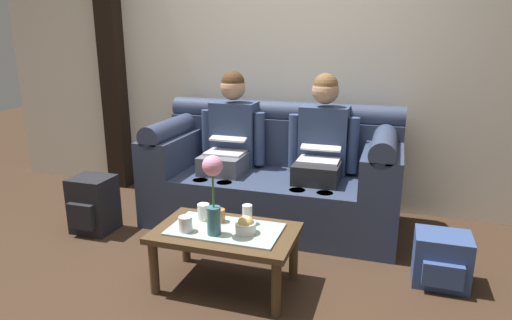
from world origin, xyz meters
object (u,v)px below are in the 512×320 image
Objects in this scene: person_left at (230,140)px; cup_far_center at (247,214)px; cup_near_right at (219,215)px; person_right at (321,147)px; cup_near_left at (186,224)px; backpack_left at (93,205)px; cup_far_left at (204,212)px; couch at (274,177)px; coffee_table at (225,238)px; backpack_right at (441,260)px; flower_vase at (213,188)px; snack_bowl at (246,226)px.

person_left reaches higher than cup_far_center.
person_right is at bearing 65.47° from cup_near_right.
backpack_left is (-1.08, 0.54, -0.21)m from cup_near_left.
cup_far_left is (-0.11, -0.00, 0.01)m from cup_near_right.
couch is 1.09m from coffee_table.
cup_far_center is at bearing 8.43° from cup_near_right.
cup_far_center is at bearing -84.05° from couch.
cup_far_center is 0.36× the size of backpack_right.
person_left reaches higher than flower_vase.
coffee_table is at bearing -109.45° from person_right.
couch is at bearing 85.86° from cup_near_right.
cup_near_left is 1.13× the size of cup_near_right.
coffee_table is at bearing -18.76° from backpack_left.
person_right is 1.35m from cup_near_left.
couch is at bearing 152.34° from backpack_right.
couch reaches higher than backpack_left.
cup_near_left is (-0.21, -1.19, 0.05)m from couch.
cup_far_center is at bearing 104.93° from snack_bowl.
cup_near_right is 0.78× the size of cup_far_left.
backpack_left is (-1.43, 0.46, -0.21)m from snack_bowl.
couch is 1.21m from cup_near_left.
flower_vase is at bearing -73.39° from person_left.
coffee_table is 1.94× the size of backpack_left.
cup_near_left is at bearing -166.02° from snack_bowl.
couch is 16.25× the size of snack_bowl.
flower_vase reaches higher than cup_far_center.
person_left is 10.23× the size of cup_far_center.
backpack_right is (0.88, -0.66, -0.50)m from person_right.
coffee_table is 7.13× the size of cup_far_center.
couch is 0.48m from person_right.
snack_bowl is 1.53× the size of cup_near_right.
cup_near_left is at bearing -26.70° from backpack_left.
cup_far_left is at bearing 129.76° from flower_vase.
cup_near_right is at bearing -72.71° from person_left.
flower_vase is at bearing 4.74° from cup_near_left.
person_left is 1.11m from cup_far_center.
person_right is 2.59× the size of flower_vase.
cup_near_right is at bearing 54.75° from cup_near_left.
backpack_right is at bearing 14.33° from cup_near_right.
cup_near_left is (-0.59, -1.19, -0.23)m from person_right.
backpack_left reaches higher than coffee_table.
backpack_left is at bearing 162.21° from snack_bowl.
snack_bowl is at bearing -158.32° from backpack_right.
person_right reaches higher than backpack_left.
cup_far_center is 1.23m from backpack_right.
backpack_right is (1.33, 0.34, -0.26)m from cup_near_right.
cup_near_right is 0.11m from cup_far_left.
cup_near_left is at bearing -81.64° from person_left.
backpack_right is at bearing 19.94° from cup_near_left.
backpack_left is at bearing 166.82° from cup_far_center.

